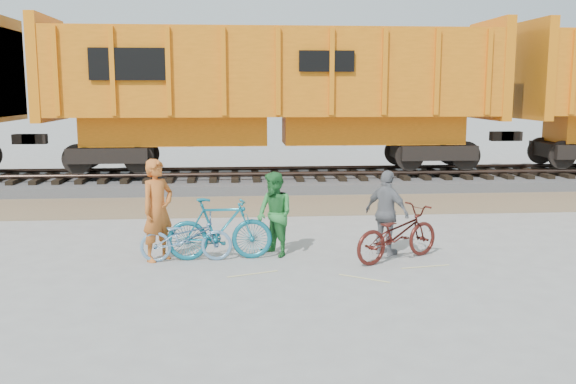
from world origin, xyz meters
The scene contains 11 objects.
ground centered at (0.00, 0.00, 0.00)m, with size 120.00×120.00×0.00m, color #9E9E99.
gravel_strip centered at (0.00, 5.50, 0.01)m, with size 120.00×3.00×0.02m, color #8B7256.
ballast_bed centered at (0.00, 9.00, 0.15)m, with size 120.00×4.00×0.30m, color slate.
track centered at (0.00, 9.00, 0.47)m, with size 120.00×2.60×0.24m.
hopper_car_center centered at (-0.03, 9.00, 3.01)m, with size 14.00×3.13×4.65m.
bicycle_blue centered at (-2.16, 0.13, 0.43)m, with size 0.57×1.63×0.86m, color #6A96BA.
bicycle_teal centered at (-1.56, 0.18, 0.57)m, with size 0.53×1.89×1.14m, color #136B81.
bicycle_maroon centered at (1.61, -0.12, 0.49)m, with size 0.65×1.87×0.98m, color #4B1812.
person_solo centered at (-2.66, 0.23, 0.92)m, with size 0.67×0.44×1.83m, color #C16024.
person_man centered at (-0.56, 0.38, 0.78)m, with size 0.76×0.59×1.56m, color #2B7F38.
person_woman centered at (1.51, 0.28, 0.79)m, with size 0.93×0.39×1.58m, color slate.
Camera 1 is at (-1.25, -11.14, 3.05)m, focal length 40.00 mm.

